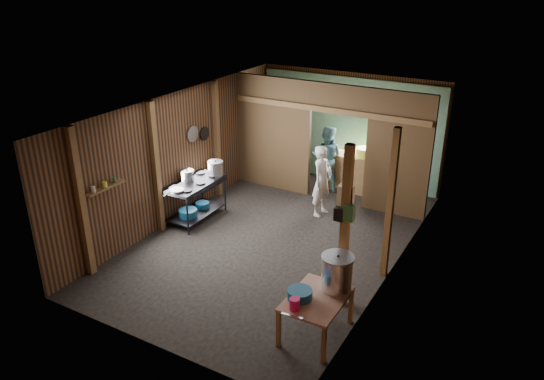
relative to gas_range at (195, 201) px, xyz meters
The scene contains 41 objects.
floor 1.93m from the gas_range, ahead, with size 4.50×7.00×0.00m, color black.
ceiling 2.89m from the gas_range, ahead, with size 4.50×7.00×0.00m, color #4B4641.
wall_back 4.13m from the gas_range, 62.21° to the left, with size 4.50×0.00×2.60m, color brown.
wall_front 4.01m from the gas_range, 61.30° to the right, with size 4.50×0.00×2.60m, color brown.
wall_left 0.97m from the gas_range, 169.79° to the left, with size 0.00×7.00×2.60m, color brown.
wall_right 4.23m from the gas_range, ahead, with size 0.00×7.00×2.60m, color brown.
partition_left 2.50m from the gas_range, 76.24° to the left, with size 1.85×0.10×2.60m, color brown.
partition_right 4.23m from the gas_range, 33.27° to the left, with size 1.35×0.10×2.60m, color brown.
partition_header 3.64m from the gas_range, 46.78° to the left, with size 1.30×0.10×0.60m, color brown.
turquoise_panel 4.07m from the gas_range, 61.80° to the left, with size 4.40×0.06×2.50m, color #71BFB1.
back_counter 3.72m from the gas_range, 54.15° to the left, with size 1.20×0.50×0.85m, color olive.
wall_clock 4.33m from the gas_range, 58.43° to the left, with size 0.20×0.20×0.03m, color silver.
post_left_a 2.70m from the gas_range, 96.75° to the right, with size 0.10×0.12×2.60m, color olive.
post_left_b 1.19m from the gas_range, 112.25° to the right, with size 0.10×0.12×2.60m, color olive.
post_left_c 1.58m from the gas_range, 103.32° to the left, with size 0.10×0.12×2.60m, color olive.
post_right 4.16m from the gas_range, ahead, with size 0.10×0.12×2.60m, color olive.
post_free 4.03m from the gas_range, 18.30° to the right, with size 0.12×0.12×2.60m, color olive.
cross_beam 3.34m from the gas_range, 49.70° to the left, with size 4.40×0.12×0.12m, color olive.
pan_lid_big 1.36m from the gas_range, 125.27° to the left, with size 0.34×0.34×0.03m, color gray.
pan_lid_small 1.47m from the gas_range, 110.85° to the left, with size 0.30×0.30×0.03m, color black.
wall_shelf 2.28m from the gas_range, 97.56° to the right, with size 0.14×0.80×0.03m, color olive.
jar_white 2.53m from the gas_range, 96.74° to the right, with size 0.07×0.07×0.10m, color silver.
jar_yellow 2.31m from the gas_range, 97.56° to the right, with size 0.08×0.08×0.10m, color #F2F448.
jar_green 2.11m from the gas_range, 98.47° to the right, with size 0.06×0.06×0.10m, color #306638.
bag_white 4.09m from the gas_range, 17.40° to the right, with size 0.22×0.15×0.32m, color silver.
bag_green 4.19m from the gas_range, 18.80° to the right, with size 0.16×0.12×0.24m, color #306638.
bag_black 4.05m from the gas_range, 19.74° to the right, with size 0.14×0.10×0.20m, color black.
gas_range is the anchor object (origin of this frame).
prep_table 4.27m from the gas_range, 29.59° to the right, with size 0.75×1.03×0.61m, color #A6755F, non-canonical shape.
stove_pot_large 0.78m from the gas_range, 71.78° to the left, with size 0.32×0.32×0.33m, color silver, non-canonical shape.
stove_pot_med 0.54m from the gas_range, behind, with size 0.28×0.28×0.24m, color silver, non-canonical shape.
frying_pan 0.69m from the gas_range, 90.00° to the right, with size 0.29×0.51×0.07m, color gray, non-canonical shape.
blue_tub_front 0.31m from the gas_range, 90.00° to the right, with size 0.37×0.37×0.15m, color navy.
blue_tub_back 0.30m from the gas_range, 90.00° to the left, with size 0.29×0.29×0.11m, color navy.
stock_pot 4.26m from the gas_range, 24.50° to the right, with size 0.47×0.47×0.54m, color silver, non-canonical shape.
wash_basin 4.16m from the gas_range, 32.41° to the right, with size 0.35×0.35×0.13m, color navy.
pink_bucket 4.35m from the gas_range, 34.95° to the right, with size 0.14×0.14×0.17m, color #D50C58.
knife 4.47m from the gas_range, 36.22° to the right, with size 0.30×0.04×0.01m, color silver.
yellow_tub 3.94m from the gas_range, 50.57° to the left, with size 0.38×0.38×0.21m, color #F2F448.
cook 2.63m from the gas_range, 34.37° to the left, with size 0.55×0.36×1.50m, color silver.
worker_back 3.24m from the gas_range, 58.40° to the left, with size 0.74×0.57×1.52m, color slate.
Camera 1 is at (4.26, -7.72, 4.87)m, focal length 34.50 mm.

